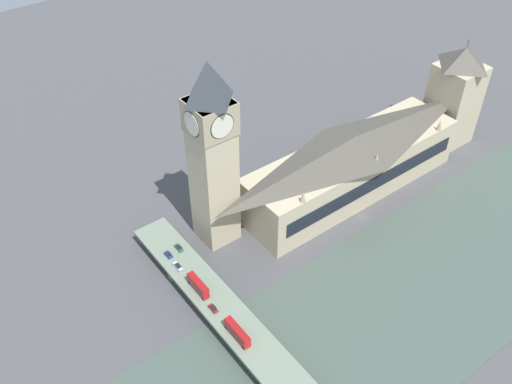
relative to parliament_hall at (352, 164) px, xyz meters
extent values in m
plane|color=#4C4C4F|center=(-16.16, 8.00, -14.16)|extent=(600.00, 600.00, 0.00)
cube|color=#47564C|center=(-56.00, 8.00, -14.01)|extent=(67.67, 360.00, 0.30)
cube|color=#C1B28E|center=(0.06, 0.00, -2.99)|extent=(26.44, 102.29, 22.33)
cube|color=black|center=(-13.31, 0.00, -1.88)|extent=(0.40, 94.10, 6.70)
pyramid|color=#514C42|center=(0.06, 0.00, 11.26)|extent=(25.91, 100.24, 6.17)
cone|color=tan|center=(-12.16, -38.87, 10.67)|extent=(2.20, 2.20, 5.00)
cone|color=tan|center=(-12.16, 0.00, 10.67)|extent=(2.20, 2.20, 5.00)
cone|color=tan|center=(-12.16, 38.87, 10.67)|extent=(2.20, 2.20, 5.00)
cube|color=#C1B28E|center=(11.88, 62.09, 17.19)|extent=(13.90, 13.90, 62.70)
cube|color=tan|center=(11.88, 62.09, 42.28)|extent=(14.73, 14.73, 12.51)
cylinder|color=black|center=(4.76, 62.09, 42.28)|extent=(0.50, 9.53, 9.53)
cylinder|color=silver|center=(4.62, 62.09, 42.28)|extent=(0.62, 8.82, 8.82)
cylinder|color=black|center=(19.01, 62.09, 42.28)|extent=(0.50, 9.53, 9.53)
cylinder|color=silver|center=(19.15, 62.09, 42.28)|extent=(0.62, 8.82, 8.82)
cylinder|color=black|center=(11.88, 54.97, 42.28)|extent=(9.53, 0.50, 9.53)
cylinder|color=silver|center=(11.88, 54.83, 42.28)|extent=(8.82, 0.62, 8.82)
cylinder|color=black|center=(11.88, 69.22, 42.28)|extent=(9.53, 0.50, 9.53)
cylinder|color=silver|center=(11.88, 69.36, 42.28)|extent=(8.82, 0.62, 8.82)
pyramid|color=#383D42|center=(11.88, 62.09, 55.85)|extent=(14.18, 14.18, 14.63)
cube|color=#C1B28E|center=(0.06, -64.72, 5.68)|extent=(19.15, 19.15, 39.68)
pyramid|color=#514C42|center=(0.06, -64.72, 29.83)|extent=(19.15, 19.15, 8.62)
cylinder|color=#333338|center=(0.06, -64.72, 36.14)|extent=(0.30, 0.30, 4.00)
cube|color=#5D6A59|center=(-56.00, 83.84, -11.65)|extent=(3.00, 11.55, 5.02)
cube|color=#5D6A59|center=(2.57, 83.84, -11.65)|extent=(3.00, 11.55, 5.02)
cube|color=gray|center=(-56.00, 83.84, -8.54)|extent=(167.33, 13.59, 1.20)
cube|color=red|center=(-36.51, 86.72, -6.56)|extent=(11.60, 2.57, 1.89)
cube|color=black|center=(-36.51, 86.72, -6.18)|extent=(10.44, 2.63, 0.83)
cube|color=red|center=(-36.51, 86.72, -4.50)|extent=(11.37, 2.57, 2.22)
cube|color=black|center=(-36.51, 86.72, -4.39)|extent=(10.44, 2.63, 1.07)
cube|color=#A01515|center=(-36.51, 86.72, -3.31)|extent=(11.26, 2.44, 0.16)
cylinder|color=black|center=(-31.57, 85.54, -7.40)|extent=(1.08, 0.28, 1.08)
cylinder|color=black|center=(-31.57, 87.90, -7.40)|extent=(1.08, 0.28, 1.08)
cylinder|color=black|center=(-41.35, 85.54, -7.40)|extent=(1.08, 0.28, 1.08)
cylinder|color=black|center=(-41.35, 87.90, -7.40)|extent=(1.08, 0.28, 1.08)
cube|color=red|center=(-12.43, 86.25, -6.52)|extent=(10.78, 2.55, 2.01)
cube|color=black|center=(-12.43, 86.25, -6.12)|extent=(9.70, 2.61, 0.88)
cube|color=red|center=(-12.43, 86.25, -4.33)|extent=(10.56, 2.55, 2.36)
cube|color=black|center=(-12.43, 86.25, -4.22)|extent=(9.70, 2.61, 1.13)
cube|color=#A01515|center=(-12.43, 86.25, -3.07)|extent=(10.46, 2.43, 0.16)
cylinder|color=black|center=(-7.86, 85.08, -7.42)|extent=(1.03, 0.28, 1.03)
cylinder|color=black|center=(-7.86, 87.41, -7.42)|extent=(1.03, 0.28, 1.03)
cylinder|color=black|center=(-16.89, 85.08, -7.42)|extent=(1.03, 0.28, 1.03)
cylinder|color=black|center=(-16.89, 87.41, -7.42)|extent=(1.03, 0.28, 1.03)
cube|color=#2D5638|center=(8.95, 81.36, -7.38)|extent=(4.37, 1.73, 0.66)
cube|color=black|center=(8.82, 81.36, -6.79)|extent=(2.27, 1.55, 0.51)
cylinder|color=black|center=(10.69, 80.59, -7.62)|extent=(0.63, 0.22, 0.63)
cylinder|color=black|center=(10.69, 82.13, -7.62)|extent=(0.63, 0.22, 0.63)
cylinder|color=black|center=(7.21, 80.59, -7.62)|extent=(0.63, 0.22, 0.63)
cylinder|color=black|center=(7.21, 82.13, -7.62)|extent=(0.63, 0.22, 0.63)
cube|color=maroon|center=(-22.50, 86.86, -7.43)|extent=(4.15, 1.75, 0.55)
cube|color=black|center=(-22.62, 86.86, -6.86)|extent=(2.16, 1.57, 0.59)
cylinder|color=black|center=(-20.87, 86.07, -7.62)|extent=(0.64, 0.22, 0.64)
cylinder|color=black|center=(-20.87, 87.64, -7.62)|extent=(0.64, 0.22, 0.64)
cylinder|color=black|center=(-24.12, 86.07, -7.62)|extent=(0.64, 0.22, 0.64)
cylinder|color=black|center=(-24.12, 87.64, -7.62)|extent=(0.64, 0.22, 0.64)
cube|color=navy|center=(8.23, 86.30, -7.39)|extent=(3.88, 1.87, 0.61)
cube|color=black|center=(8.12, 86.30, -6.86)|extent=(2.02, 1.69, 0.45)
cylinder|color=black|center=(9.69, 85.45, -7.59)|extent=(0.69, 0.22, 0.69)
cylinder|color=black|center=(9.69, 87.14, -7.59)|extent=(0.69, 0.22, 0.69)
cylinder|color=black|center=(6.78, 85.45, -7.59)|extent=(0.69, 0.22, 0.69)
cylinder|color=black|center=(6.78, 87.14, -7.59)|extent=(0.69, 0.22, 0.69)
cube|color=silver|center=(1.12, 86.51, -7.39)|extent=(4.76, 1.79, 0.65)
cube|color=black|center=(0.98, 86.51, -6.86)|extent=(2.48, 1.61, 0.42)
cylinder|color=black|center=(3.07, 85.71, -7.63)|extent=(0.62, 0.22, 0.62)
cylinder|color=black|center=(3.07, 87.32, -7.63)|extent=(0.62, 0.22, 0.62)
cylinder|color=black|center=(-0.82, 85.71, -7.63)|extent=(0.62, 0.22, 0.62)
cylinder|color=black|center=(-0.82, 87.32, -7.63)|extent=(0.62, 0.22, 0.62)
camera|label=1|loc=(-127.83, 148.29, 149.08)|focal=40.00mm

